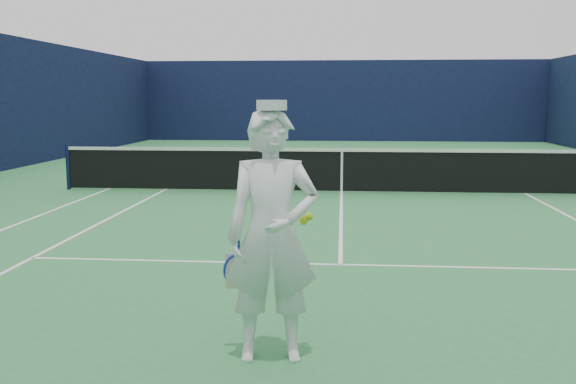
# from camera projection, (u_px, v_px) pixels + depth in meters

# --- Properties ---
(ground) EXTENTS (80.00, 80.00, 0.00)m
(ground) POSITION_uv_depth(u_px,v_px,m) (342.00, 193.00, 14.54)
(ground) COLOR #2C753E
(ground) RESTS_ON ground
(court_markings) EXTENTS (11.03, 23.83, 0.01)m
(court_markings) POSITION_uv_depth(u_px,v_px,m) (342.00, 193.00, 14.54)
(court_markings) COLOR white
(court_markings) RESTS_ON ground
(windscreen_fence) EXTENTS (20.12, 36.12, 4.00)m
(windscreen_fence) POSITION_uv_depth(u_px,v_px,m) (343.00, 104.00, 14.25)
(windscreen_fence) COLOR #0E1334
(windscreen_fence) RESTS_ON ground
(tennis_net) EXTENTS (12.88, 0.09, 1.07)m
(tennis_net) POSITION_uv_depth(u_px,v_px,m) (342.00, 168.00, 14.46)
(tennis_net) COLOR #141E4C
(tennis_net) RESTS_ON ground
(tennis_player) EXTENTS (0.86, 0.59, 2.11)m
(tennis_player) POSITION_uv_depth(u_px,v_px,m) (272.00, 235.00, 5.15)
(tennis_player) COLOR white
(tennis_player) RESTS_ON ground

